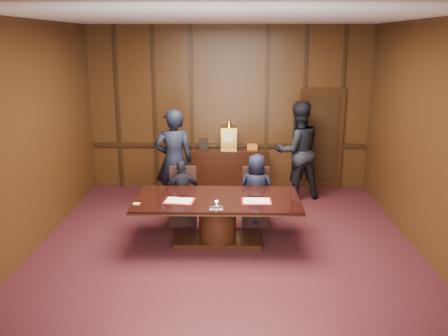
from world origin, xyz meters
The scene contains 13 objects.
room centered at (0.07, 0.14, 1.72)m, with size 7.00×7.04×3.50m.
sideboard centered at (0.00, 3.26, 0.49)m, with size 1.60×0.45×1.54m.
conference_table centered at (-0.14, 0.43, 0.51)m, with size 2.62×1.32×0.76m.
folder_left centered at (-0.73, 0.26, 0.77)m, with size 0.50×0.38×0.02m.
folder_right centered at (0.47, 0.27, 0.77)m, with size 0.46×0.33×0.02m.
inkstand centered at (-0.14, -0.02, 0.81)m, with size 0.20×0.14×0.12m.
notepad centered at (-1.37, 0.12, 0.77)m, with size 0.10×0.07×0.01m, color #D7DA6A.
chair_left centered at (-0.80, 1.30, 0.29)m, with size 0.50×0.50×0.99m.
chair_right centered at (0.51, 1.30, 0.29)m, with size 0.49×0.49×0.99m.
signatory_left centered at (-0.79, 1.23, 0.58)m, with size 0.68×0.28×1.16m, color black.
signatory_right centered at (0.51, 1.23, 0.64)m, with size 0.63×0.41×1.29m, color black.
witness_left centered at (-1.02, 1.92, 0.98)m, with size 0.72×0.47×1.97m, color black.
witness_right centered at (1.40, 2.72, 1.00)m, with size 0.98×0.76×2.01m, color black.
Camera 1 is at (0.12, -6.69, 3.18)m, focal length 38.00 mm.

